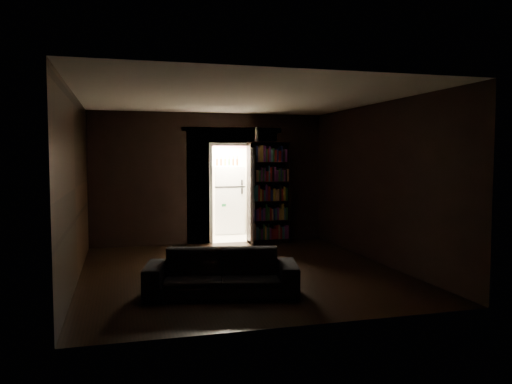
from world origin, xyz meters
TOP-DOWN VIEW (x-y plane):
  - ground at (0.00, 0.00)m, footprint 5.50×5.50m
  - room_walls at (-0.01, 1.07)m, footprint 5.02×5.61m
  - kitchen_alcove at (0.50, 3.87)m, footprint 2.20×1.80m
  - sofa at (-0.55, -1.25)m, footprint 2.18×1.30m
  - bookshelf at (1.25, 2.55)m, footprint 0.95×0.65m
  - refrigerator at (0.66, 4.11)m, footprint 0.96×0.93m
  - door at (0.84, 2.33)m, footprint 0.31×0.82m
  - figurine at (1.00, 2.62)m, footprint 0.12×0.12m
  - bottles at (0.67, 4.11)m, footprint 0.58×0.21m

SIDE VIEW (x-z plane):
  - ground at x=0.00m, z-range 0.00..0.00m
  - sofa at x=-0.55m, z-range 0.00..0.78m
  - refrigerator at x=0.66m, z-range 0.00..1.65m
  - door at x=0.84m, z-range 0.00..2.05m
  - bookshelf at x=1.25m, z-range 0.00..2.20m
  - kitchen_alcove at x=0.50m, z-range -0.09..2.51m
  - room_walls at x=-0.01m, z-range 0.26..3.10m
  - bottles at x=0.67m, z-range 1.65..1.89m
  - figurine at x=1.00m, z-range 2.20..2.51m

